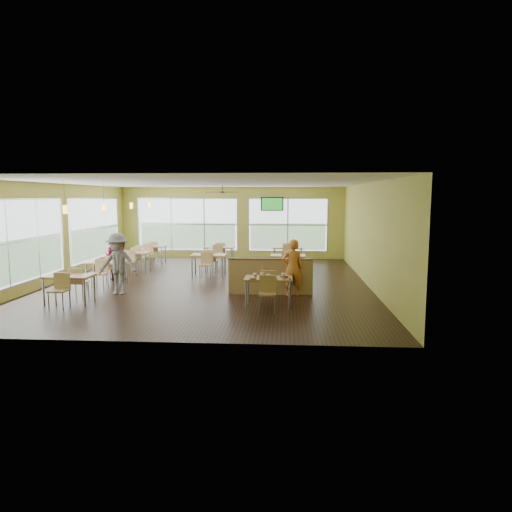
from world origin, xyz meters
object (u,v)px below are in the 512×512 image
man_plaid (293,268)px  food_basket (284,276)px  half_wall_divider (270,276)px  main_table (268,282)px

man_plaid → food_basket: bearing=71.8°
food_basket → half_wall_divider: bearing=105.5°
main_table → food_basket: size_ratio=6.87×
main_table → half_wall_divider: 1.45m
half_wall_divider → man_plaid: bearing=-13.2°
main_table → man_plaid: 1.46m
half_wall_divider → food_basket: bearing=-74.5°
main_table → man_plaid: man_plaid is taller
main_table → food_basket: bearing=2.3°
main_table → half_wall_divider: size_ratio=0.63×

